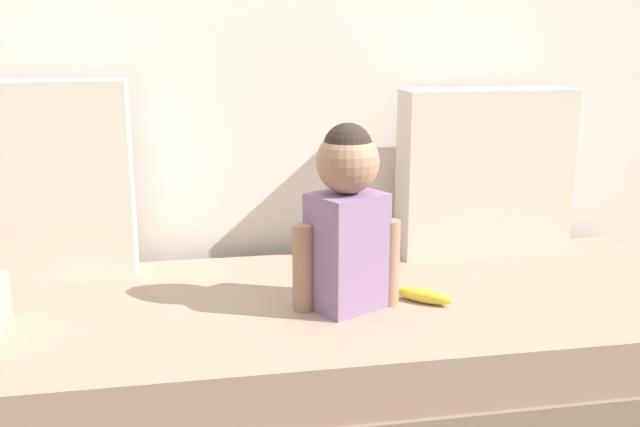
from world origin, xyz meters
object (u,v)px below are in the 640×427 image
Objects in this scene: throw_pillow_left at (54,181)px; banana at (424,296)px; throw_pillow_right at (484,172)px; couch at (299,362)px; toddler at (347,215)px.

throw_pillow_left is 3.52× the size of banana.
throw_pillow_left reaches higher than throw_pillow_right.
banana reaches higher than couch.
throw_pillow_left is at bearing 152.84° from couch.
throw_pillow_right reaches higher than couch.
throw_pillow_left is (-0.69, 0.35, 0.49)m from couch.
throw_pillow_right is 0.61m from banana.
couch is 14.68× the size of banana.
toddler is at bearing -27.63° from throw_pillow_left.
couch is at bearing 166.90° from banana.
throw_pillow_left is at bearing 157.22° from banana.
throw_pillow_left is 1.15m from banana.
couch is at bearing 149.78° from toddler.
banana is at bearing -13.10° from couch.
throw_pillow_left reaches higher than couch.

